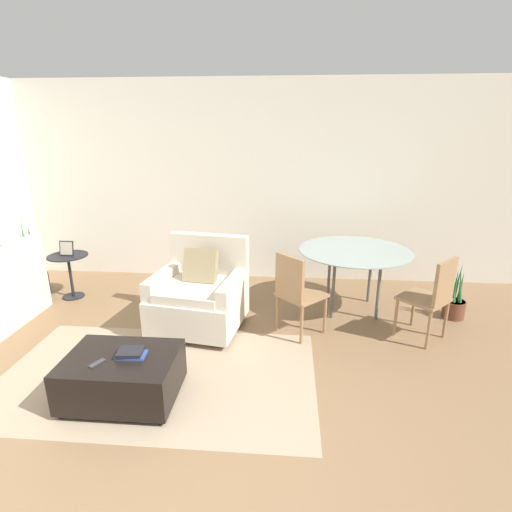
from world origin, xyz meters
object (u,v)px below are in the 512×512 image
Objects in this scene: dining_table at (355,255)px; potted_plant_small at (455,303)px; dining_chair_near_right at (433,294)px; ottoman at (122,375)px; side_table at (69,268)px; picture_frame at (66,248)px; book_stack at (131,353)px; armchair at (200,295)px; dining_chair_near_left at (296,290)px; potted_plant at (34,276)px; tv_remote_primary at (97,363)px.

dining_table is 1.28m from potted_plant_small.
ottoman is at bearing -157.06° from dining_chair_near_right.
side_table is 0.26m from picture_frame.
potted_plant_small reaches higher than ottoman.
potted_plant_small reaches higher than book_stack.
armchair is 1.15× the size of dining_chair_near_left.
book_stack is at bearing -50.85° from picture_frame.
potted_plant reaches higher than side_table.
armchair reaches higher than side_table.
dining_chair_near_right reaches higher than side_table.
dining_table reaches higher than tv_remote_primary.
tv_remote_primary is 0.21× the size of potted_plant_small.
dining_chair_near_right reaches higher than dining_table.
dining_chair_near_right is at bearing -10.17° from side_table.
potted_plant_small is (5.30, -0.29, -0.06)m from potted_plant.
book_stack is at bearing -102.22° from armchair.
ottoman is at bearing -52.61° from picture_frame.
picture_frame is 4.32m from dining_chair_near_right.
side_table is 2.98m from dining_chair_near_left.
book_stack is 0.18× the size of dining_table.
side_table reaches higher than ottoman.
ottoman is 3.76× the size of book_stack.
tv_remote_primary is 3.18m from dining_chair_near_right.
dining_chair_near_left reaches higher than potted_plant_small.
dining_table reaches higher than side_table.
dining_chair_near_left reaches higher than dining_table.
book_stack is 2.93m from dining_chair_near_right.
dining_chair_near_left is 1.37m from dining_chair_near_right.
picture_frame is at bearing -9.38° from potted_plant.
armchair is 1.85m from dining_table.
tv_remote_primary reaches higher than ottoman.
potted_plant is at bearing 131.79° from tv_remote_primary.
armchair is 0.92× the size of potted_plant.
potted_plant_small is (1.16, -0.12, -0.51)m from dining_table.
dining_table is at bearing 45.00° from dining_chair_near_left.
side_table is 0.44× the size of dining_table.
potted_plant is 6.15× the size of picture_frame.
potted_plant reaches higher than picture_frame.
potted_plant_small is at bearing -3.16° from potted_plant.
armchair reaches higher than dining_chair_near_right.
potted_plant is 1.26× the size of dining_chair_near_left.
potted_plant_small is (4.72, -0.20, -0.49)m from picture_frame.
armchair is 2.52m from potted_plant.
side_table is at bearing 165.17° from dining_chair_near_left.
potted_plant is 0.60m from side_table.
picture_frame is at bearing 165.17° from dining_chair_near_left.
armchair reaches higher than tv_remote_primary.
dining_chair_near_right is at bearing -130.12° from potted_plant_small.
ottoman is 0.25m from tv_remote_primary.
dining_chair_near_right reaches higher than book_stack.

